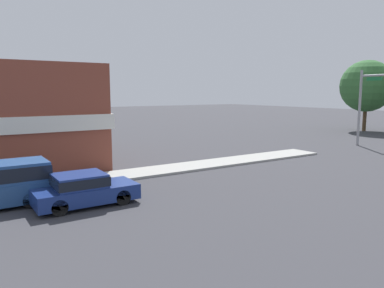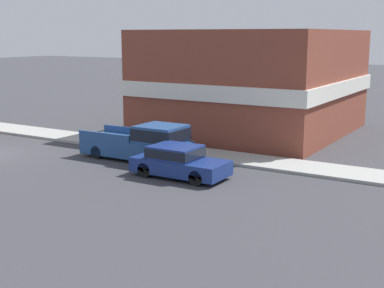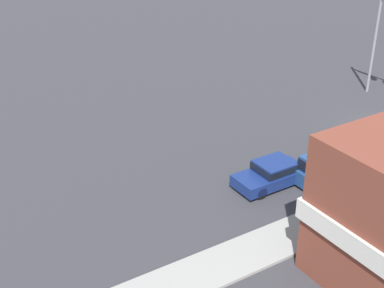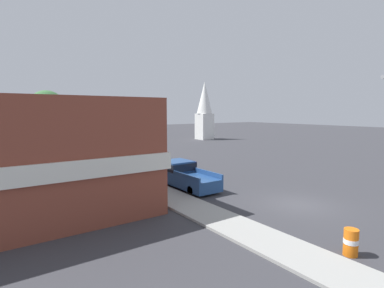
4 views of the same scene
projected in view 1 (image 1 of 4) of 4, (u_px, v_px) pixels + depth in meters
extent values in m
cylinder|color=gray|center=(360.00, 108.00, 33.37)|extent=(0.22, 0.22, 6.69)
cube|color=#196B38|center=(374.00, 79.00, 32.02)|extent=(1.40, 0.04, 0.30)
cylinder|color=black|center=(109.00, 189.00, 17.36)|extent=(0.22, 0.66, 0.66)
cylinder|color=black|center=(123.00, 197.00, 15.98)|extent=(0.22, 0.66, 0.66)
cylinder|color=black|center=(49.00, 198.00, 15.93)|extent=(0.22, 0.66, 0.66)
cylinder|color=black|center=(59.00, 208.00, 14.55)|extent=(0.22, 0.66, 0.66)
cube|color=navy|center=(86.00, 194.00, 15.93)|extent=(1.90, 4.25, 0.65)
cube|color=navy|center=(79.00, 180.00, 15.71)|extent=(1.74, 2.04, 0.56)
cube|color=black|center=(79.00, 180.00, 15.71)|extent=(1.76, 2.12, 0.39)
cylinder|color=black|center=(23.00, 190.00, 17.10)|extent=(0.22, 0.66, 0.66)
cylinder|color=black|center=(31.00, 200.00, 15.56)|extent=(0.22, 0.66, 0.66)
cube|color=navy|center=(20.00, 171.00, 16.07)|extent=(1.98, 2.16, 0.83)
cube|color=black|center=(20.00, 171.00, 16.07)|extent=(2.00, 2.24, 0.58)
cylinder|color=#4C3823|center=(364.00, 120.00, 45.98)|extent=(0.44, 0.44, 2.67)
sphere|color=#336633|center=(367.00, 86.00, 45.40)|extent=(6.25, 6.25, 6.25)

